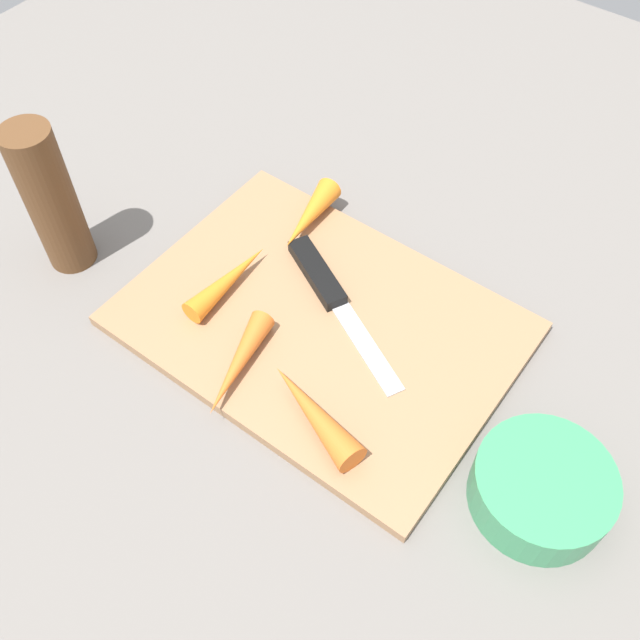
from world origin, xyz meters
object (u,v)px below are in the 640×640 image
object	(u,v)px
cutting_board	(320,324)
pepper_grinder	(51,200)
carrot_shortest	(309,216)
carrot_long	(238,364)
small_bowl	(542,488)
carrot_longest	(313,412)
knife	(323,282)
carrot_short	(228,280)

from	to	relation	value
cutting_board	pepper_grinder	size ratio (longest dim) A/B	2.22
carrot_shortest	carrot_long	size ratio (longest dim) A/B	0.87
carrot_shortest	pepper_grinder	distance (m)	0.25
small_bowl	pepper_grinder	size ratio (longest dim) A/B	0.70
carrot_longest	small_bowl	size ratio (longest dim) A/B	0.98
cutting_board	knife	size ratio (longest dim) A/B	1.92
knife	carrot_long	xyz separation A→B (m)	(-0.00, -0.13, 0.01)
carrot_longest	small_bowl	world-z (taller)	small_bowl
carrot_long	small_bowl	bearing A→B (deg)	86.94
carrot_short	carrot_long	size ratio (longest dim) A/B	0.96
carrot_shortest	pepper_grinder	xyz separation A→B (m)	(-0.18, -0.17, 0.06)
carrot_longest	carrot_long	xyz separation A→B (m)	(-0.08, -0.00, -0.00)
carrot_longest	carrot_long	world-z (taller)	carrot_longest
carrot_shortest	carrot_short	bearing A→B (deg)	-14.79
carrot_longest	knife	bearing A→B (deg)	-39.30
cutting_board	knife	world-z (taller)	knife
carrot_longest	cutting_board	bearing A→B (deg)	-39.06
carrot_short	cutting_board	bearing A→B (deg)	-76.18
knife	carrot_long	world-z (taller)	carrot_long
cutting_board	carrot_long	world-z (taller)	carrot_long
cutting_board	knife	distance (m)	0.04
carrot_short	carrot_shortest	size ratio (longest dim) A/B	1.10
knife	carrot_long	size ratio (longest dim) A/B	1.71
carrot_short	small_bowl	size ratio (longest dim) A/B	0.93
knife	small_bowl	size ratio (longest dim) A/B	1.65
carrot_long	small_bowl	size ratio (longest dim) A/B	0.97
knife	pepper_grinder	distance (m)	0.27
carrot_long	pepper_grinder	xyz separation A→B (m)	(-0.24, 0.01, 0.06)
knife	carrot_shortest	bearing A→B (deg)	163.65
pepper_grinder	cutting_board	bearing A→B (deg)	17.17
cutting_board	carrot_shortest	size ratio (longest dim) A/B	3.77
carrot_shortest	cutting_board	bearing A→B (deg)	32.90
carrot_longest	small_bowl	bearing A→B (deg)	-145.98
small_bowl	knife	bearing A→B (deg)	165.59
carrot_short	carrot_long	distance (m)	0.10
carrot_short	pepper_grinder	xyz separation A→B (m)	(-0.17, -0.06, 0.06)
knife	carrot_longest	xyz separation A→B (m)	(0.08, -0.13, 0.01)
carrot_longest	carrot_shortest	bearing A→B (deg)	-34.62
cutting_board	pepper_grinder	world-z (taller)	pepper_grinder
carrot_short	small_bowl	world-z (taller)	small_bowl
cutting_board	carrot_shortest	distance (m)	0.13
knife	cutting_board	bearing A→B (deg)	-30.07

